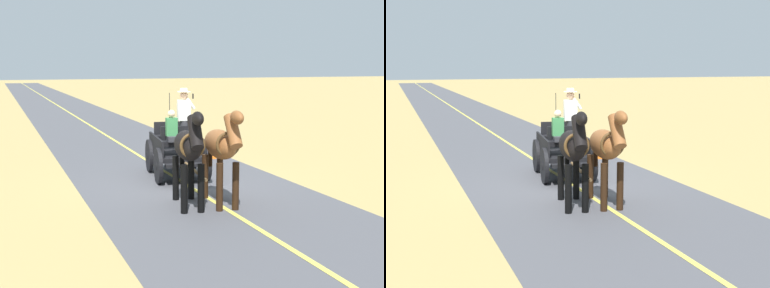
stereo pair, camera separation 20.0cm
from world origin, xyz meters
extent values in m
plane|color=tan|center=(0.00, 0.00, 0.00)|extent=(200.00, 200.00, 0.00)
cube|color=#4C4C51|center=(0.00, 0.00, 0.00)|extent=(5.51, 160.00, 0.01)
cube|color=#DBCC4C|center=(0.00, 0.00, 0.01)|extent=(0.12, 160.00, 0.00)
cube|color=black|center=(-0.11, -0.73, 0.66)|extent=(1.50, 2.35, 0.12)
cube|color=black|center=(-0.67, -0.65, 0.94)|extent=(0.35, 2.08, 0.44)
cube|color=black|center=(0.45, -0.81, 0.94)|extent=(0.35, 2.08, 0.44)
cube|color=black|center=(0.06, 0.48, 0.56)|extent=(1.10, 0.39, 0.08)
cube|color=black|center=(-0.28, -1.92, 0.48)|extent=(0.74, 0.30, 0.06)
cube|color=black|center=(-0.03, -0.13, 1.04)|extent=(1.06, 0.50, 0.14)
cube|color=black|center=(-0.05, -0.31, 1.26)|extent=(1.02, 0.22, 0.44)
cube|color=black|center=(-0.18, -1.22, 1.04)|extent=(1.06, 0.50, 0.14)
cube|color=black|center=(-0.20, -1.40, 1.26)|extent=(1.02, 0.22, 0.44)
cylinder|color=black|center=(-0.65, 0.12, 0.48)|extent=(0.23, 0.96, 0.96)
cylinder|color=black|center=(-0.65, 0.12, 0.48)|extent=(0.15, 0.23, 0.21)
cylinder|color=black|center=(0.64, -0.06, 0.48)|extent=(0.23, 0.96, 0.96)
cylinder|color=black|center=(0.64, -0.06, 0.48)|extent=(0.15, 0.23, 0.21)
cylinder|color=black|center=(-0.86, -1.40, 0.48)|extent=(0.23, 0.96, 0.96)
cylinder|color=black|center=(-0.86, -1.40, 0.48)|extent=(0.15, 0.23, 0.21)
cylinder|color=black|center=(0.43, -1.59, 0.48)|extent=(0.23, 0.96, 0.96)
cylinder|color=black|center=(0.43, -1.59, 0.48)|extent=(0.15, 0.23, 0.21)
cylinder|color=brown|center=(0.20, 1.45, 0.61)|extent=(0.35, 1.99, 0.07)
cylinder|color=black|center=(0.27, -0.17, 1.74)|extent=(0.02, 0.02, 1.30)
cylinder|color=#2D2D33|center=(-0.21, -0.38, 1.17)|extent=(0.22, 0.22, 0.90)
cube|color=silver|center=(-0.21, -0.38, 1.90)|extent=(0.37, 0.27, 0.56)
sphere|color=tan|center=(-0.21, -0.38, 2.30)|extent=(0.22, 0.22, 0.22)
cylinder|color=beige|center=(-0.21, -0.38, 2.40)|extent=(0.36, 0.36, 0.01)
cylinder|color=beige|center=(-0.21, -0.38, 2.45)|extent=(0.20, 0.20, 0.10)
cylinder|color=silver|center=(-0.38, -0.32, 2.08)|extent=(0.27, 0.12, 0.32)
cube|color=black|center=(-0.44, -0.29, 2.28)|extent=(0.03, 0.07, 0.14)
cube|color=#2D2D33|center=(0.24, -0.05, 1.18)|extent=(0.32, 0.36, 0.14)
cube|color=#387F47|center=(0.22, -0.17, 1.49)|extent=(0.33, 0.24, 0.48)
sphere|color=beige|center=(0.22, -0.17, 1.84)|extent=(0.20, 0.20, 0.20)
ellipsoid|color=brown|center=(-0.06, 2.29, 1.37)|extent=(0.74, 1.61, 0.64)
cylinder|color=black|center=(-0.17, 2.85, 0.53)|extent=(0.15, 0.15, 1.05)
cylinder|color=black|center=(0.19, 2.81, 0.53)|extent=(0.15, 0.15, 1.05)
cylinder|color=black|center=(-0.30, 1.77, 0.53)|extent=(0.15, 0.15, 1.05)
cylinder|color=black|center=(0.06, 1.73, 0.53)|extent=(0.15, 0.15, 1.05)
cylinder|color=brown|center=(0.04, 3.13, 1.77)|extent=(0.33, 0.67, 0.73)
ellipsoid|color=brown|center=(0.07, 3.35, 2.07)|extent=(0.28, 0.56, 0.28)
cube|color=black|center=(0.04, 3.11, 1.81)|extent=(0.12, 0.51, 0.56)
cylinder|color=black|center=(-0.14, 1.55, 1.07)|extent=(0.11, 0.11, 0.70)
torus|color=brown|center=(0.01, 2.83, 1.45)|extent=(0.55, 0.13, 0.55)
ellipsoid|color=black|center=(0.68, 2.19, 1.37)|extent=(0.84, 1.64, 0.64)
cylinder|color=black|center=(0.60, 2.76, 0.53)|extent=(0.15, 0.15, 1.05)
cylinder|color=black|center=(0.96, 2.69, 0.53)|extent=(0.15, 0.15, 1.05)
cylinder|color=black|center=(0.40, 1.68, 0.53)|extent=(0.15, 0.15, 1.05)
cylinder|color=black|center=(0.76, 1.62, 0.53)|extent=(0.15, 0.15, 1.05)
cylinder|color=black|center=(0.83, 3.02, 1.77)|extent=(0.37, 0.68, 0.73)
ellipsoid|color=black|center=(0.87, 3.23, 2.07)|extent=(0.31, 0.57, 0.28)
cube|color=black|center=(0.83, 3.00, 1.81)|extent=(0.15, 0.50, 0.56)
cylinder|color=black|center=(0.54, 1.46, 1.07)|extent=(0.11, 0.11, 0.70)
torus|color=brown|center=(0.78, 2.72, 1.45)|extent=(0.55, 0.17, 0.55)
cone|color=orange|center=(-2.16, -2.84, 0.25)|extent=(0.32, 0.32, 0.50)
camera|label=1|loc=(4.56, 12.18, 3.11)|focal=46.36mm
camera|label=2|loc=(4.38, 12.25, 3.11)|focal=46.36mm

